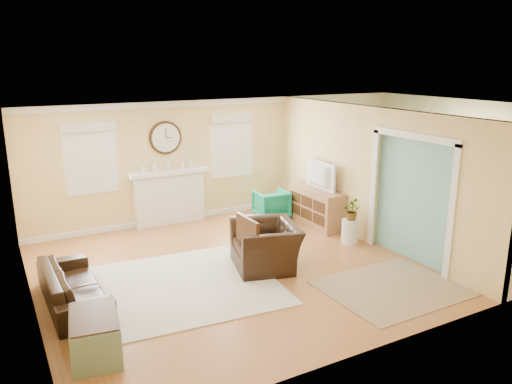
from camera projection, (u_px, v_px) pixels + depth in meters
floor at (302, 254)px, 9.09m from camera, size 9.00×9.00×0.00m
wall_back at (230, 157)px, 11.30m from camera, size 9.00×0.02×2.60m
wall_front at (439, 235)px, 6.22m from camera, size 9.00×0.02×2.60m
wall_left at (25, 224)px, 6.66m from camera, size 0.02×6.00×2.60m
wall_right at (475, 161)px, 10.86m from camera, size 0.02×6.00×2.60m
ceiling at (306, 110)px, 8.43m from camera, size 9.00×6.00×0.02m
partition at (360, 170)px, 9.69m from camera, size 0.17×6.00×2.60m
fireplace at (169, 196)px, 10.68m from camera, size 1.70×0.30×1.17m
wall_clock at (165, 138)px, 10.44m from camera, size 0.70×0.07×0.70m
window_left at (90, 153)px, 9.75m from camera, size 1.05×0.13×1.42m
window_right at (232, 141)px, 11.20m from camera, size 1.05×0.13×1.42m
french_doors at (473, 170)px, 10.89m from camera, size 0.06×1.70×2.20m
pendant at (430, 123)px, 9.93m from camera, size 0.30×0.30×0.55m
rug_cream at (176, 286)px, 7.76m from camera, size 3.27×2.90×0.02m
rug_jute at (392, 288)px, 7.71m from camera, size 2.07×1.70×0.01m
rug_grey at (427, 226)px, 10.61m from camera, size 2.44×3.05×0.01m
sofa at (73, 286)px, 7.17m from camera, size 0.79×1.92×0.56m
eames_chair at (266, 246)px, 8.44m from camera, size 1.30×1.40×0.76m
green_chair at (271, 204)px, 11.10m from camera, size 0.74×0.76×0.63m
trunk at (95, 335)px, 5.91m from camera, size 0.68×0.98×0.52m
credenza at (316, 207)px, 10.60m from camera, size 0.49×1.45×0.80m
tv at (316, 175)px, 10.42m from camera, size 0.17×1.03×0.59m
garden_stool at (350, 231)px, 9.59m from camera, size 0.32×0.32×0.46m
potted_plant at (351, 210)px, 9.48m from camera, size 0.43×0.45×0.39m
dining_table at (429, 211)px, 10.52m from camera, size 1.32×2.06×0.68m
dining_chair_n at (395, 191)px, 11.47m from camera, size 0.43×0.43×0.86m
dining_chair_s at (476, 214)px, 9.54m from camera, size 0.52×0.52×0.98m
dining_chair_w at (406, 208)px, 10.11m from camera, size 0.47×0.47×0.88m
dining_chair_e at (453, 198)px, 10.69m from camera, size 0.45×0.45×0.94m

